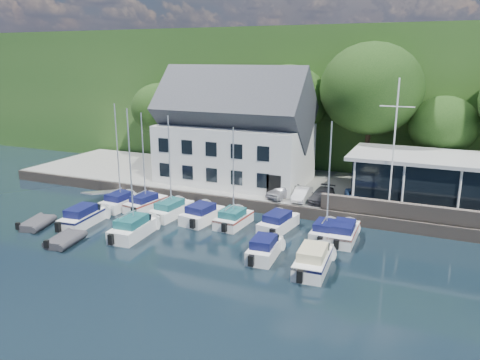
% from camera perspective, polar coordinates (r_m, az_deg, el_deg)
% --- Properties ---
extents(ground, '(180.00, 180.00, 0.00)m').
position_cam_1_polar(ground, '(29.74, -1.41, -10.81)').
color(ground, black).
rests_on(ground, ground).
extents(quay, '(60.00, 13.00, 1.00)m').
position_cam_1_polar(quay, '(45.02, 8.04, -1.25)').
color(quay, gray).
rests_on(quay, ground).
extents(quay_face, '(60.00, 0.30, 1.00)m').
position_cam_1_polar(quay_face, '(39.07, 5.43, -3.68)').
color(quay_face, '#665A51').
rests_on(quay_face, ground).
extents(hillside, '(160.00, 75.00, 16.00)m').
position_cam_1_polar(hillside, '(87.14, 16.39, 11.06)').
color(hillside, '#2C5620').
rests_on(hillside, ground).
extents(field_patch, '(50.00, 30.00, 0.30)m').
position_cam_1_polar(field_patch, '(94.38, 22.44, 15.77)').
color(field_patch, '#5C6834').
rests_on(field_patch, hillside).
extents(harbor_building, '(14.40, 8.20, 8.70)m').
position_cam_1_polar(harbor_building, '(45.35, -0.66, 5.30)').
color(harbor_building, white).
rests_on(harbor_building, quay).
extents(club_pavilion, '(13.20, 7.20, 4.10)m').
position_cam_1_polar(club_pavilion, '(41.44, 22.37, -0.00)').
color(club_pavilion, black).
rests_on(club_pavilion, quay).
extents(seawall, '(18.00, 0.50, 1.20)m').
position_cam_1_polar(seawall, '(37.40, 23.44, -3.96)').
color(seawall, '#665A51').
rests_on(seawall, quay).
extents(gangway, '(1.20, 6.00, 1.40)m').
position_cam_1_polar(gangway, '(45.28, -15.68, -2.23)').
color(gangway, silver).
rests_on(gangway, ground).
extents(car_silver, '(2.50, 3.90, 1.23)m').
position_cam_1_polar(car_silver, '(40.78, 5.26, -1.24)').
color(car_silver, silver).
rests_on(car_silver, quay).
extents(car_white, '(1.22, 3.30, 1.08)m').
position_cam_1_polar(car_white, '(40.15, 7.55, -1.68)').
color(car_white, silver).
rests_on(car_white, quay).
extents(car_dgrey, '(1.74, 3.81, 1.08)m').
position_cam_1_polar(car_dgrey, '(40.04, 9.93, -1.82)').
color(car_dgrey, '#323338').
rests_on(car_dgrey, quay).
extents(car_blue, '(2.32, 3.78, 1.21)m').
position_cam_1_polar(car_blue, '(39.98, 14.14, -1.98)').
color(car_blue, '#325799').
rests_on(car_blue, quay).
extents(flagpole, '(2.49, 0.20, 10.37)m').
position_cam_1_polar(flagpole, '(37.08, 18.22, 3.71)').
color(flagpole, white).
rests_on(flagpole, quay).
extents(tree_0, '(6.50, 6.50, 8.89)m').
position_cam_1_polar(tree_0, '(56.39, -9.74, 7.07)').
color(tree_0, black).
rests_on(tree_0, quay).
extents(tree_1, '(7.15, 7.15, 9.77)m').
position_cam_1_polar(tree_1, '(52.50, -2.58, 7.19)').
color(tree_1, black).
rests_on(tree_1, quay).
extents(tree_2, '(8.13, 8.13, 11.12)m').
position_cam_1_polar(tree_2, '(49.21, 5.82, 7.40)').
color(tree_2, black).
rests_on(tree_2, quay).
extents(tree_3, '(9.70, 9.70, 13.26)m').
position_cam_1_polar(tree_3, '(46.97, 15.51, 7.91)').
color(tree_3, black).
rests_on(tree_3, quay).
extents(tree_4, '(6.19, 6.19, 8.45)m').
position_cam_1_polar(tree_4, '(47.19, 23.35, 4.31)').
color(tree_4, black).
rests_on(tree_4, quay).
extents(boat_r1_0, '(2.19, 5.63, 8.74)m').
position_cam_1_polar(boat_r1_0, '(41.25, -14.65, 2.47)').
color(boat_r1_0, white).
rests_on(boat_r1_0, ground).
extents(boat_r1_1, '(2.63, 6.02, 8.43)m').
position_cam_1_polar(boat_r1_1, '(40.44, -11.67, 2.17)').
color(boat_r1_1, white).
rests_on(boat_r1_1, ground).
extents(boat_r1_2, '(2.34, 6.40, 8.51)m').
position_cam_1_polar(boat_r1_2, '(38.30, -8.56, 1.68)').
color(boat_r1_2, white).
rests_on(boat_r1_2, ground).
extents(boat_r1_3, '(2.86, 5.78, 1.47)m').
position_cam_1_polar(boat_r1_3, '(37.68, -4.63, -3.99)').
color(boat_r1_3, white).
rests_on(boat_r1_3, ground).
extents(boat_r1_4, '(2.34, 5.26, 8.44)m').
position_cam_1_polar(boat_r1_4, '(35.67, -0.81, 0.81)').
color(boat_r1_4, white).
rests_on(boat_r1_4, ground).
extents(boat_r1_5, '(2.66, 6.08, 1.44)m').
position_cam_1_polar(boat_r1_5, '(35.91, 4.71, -4.98)').
color(boat_r1_5, white).
rests_on(boat_r1_5, ground).
extents(boat_r1_6, '(1.99, 5.03, 8.33)m').
position_cam_1_polar(boat_r1_6, '(33.63, 10.77, -0.43)').
color(boat_r1_6, white).
rests_on(boat_r1_6, ground).
extents(boat_r1_7, '(1.97, 6.12, 1.42)m').
position_cam_1_polar(boat_r1_7, '(34.68, 12.60, -6.06)').
color(boat_r1_7, white).
rests_on(boat_r1_7, ground).
extents(boat_r2_0, '(2.48, 6.68, 1.55)m').
position_cam_1_polar(boat_r2_0, '(38.88, -18.52, -4.08)').
color(boat_r2_0, white).
rests_on(boat_r2_0, ground).
extents(boat_r2_1, '(2.47, 6.53, 9.48)m').
position_cam_1_polar(boat_r2_1, '(34.32, -13.18, 0.75)').
color(boat_r2_1, white).
rests_on(boat_r2_1, ground).
extents(boat_r2_3, '(2.14, 5.37, 1.47)m').
position_cam_1_polar(boat_r2_3, '(31.14, 3.03, -8.12)').
color(boat_r2_3, white).
rests_on(boat_r2_3, ground).
extents(boat_r2_4, '(2.36, 6.45, 1.56)m').
position_cam_1_polar(boat_r2_4, '(29.73, 8.95, -9.34)').
color(boat_r2_4, white).
rests_on(boat_r2_4, ground).
extents(dinghy_0, '(2.73, 3.64, 0.76)m').
position_cam_1_polar(dinghy_0, '(39.83, -23.48, -4.71)').
color(dinghy_0, '#353438').
rests_on(dinghy_0, ground).
extents(dinghy_1, '(2.41, 3.48, 0.75)m').
position_cam_1_polar(dinghy_1, '(35.61, -20.53, -6.69)').
color(dinghy_1, '#353438').
rests_on(dinghy_1, ground).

